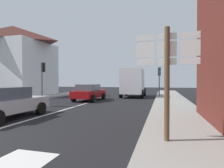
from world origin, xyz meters
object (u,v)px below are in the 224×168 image
Objects in this scene: sedan_far at (89,92)px; delivery_truck at (133,82)px; route_sign_post at (167,72)px; traffic_light_near_left at (43,72)px; sedan_near at (5,102)px; traffic_light_far_right at (159,75)px.

delivery_truck is (3.28, 4.76, 0.89)m from sedan_far.
route_sign_post is (6.51, -10.41, 1.24)m from sedan_far.
route_sign_post is 15.42m from traffic_light_near_left.
route_sign_post is (3.23, -15.18, 0.35)m from delivery_truck.
delivery_truck is at bearing 73.70° from sedan_near.
sedan_far is 5.85m from delivery_truck.
traffic_light_near_left is at bearing -149.68° from delivery_truck.
sedan_near is at bearing -106.30° from delivery_truck.
delivery_truck reaches higher than sedan_far.
traffic_light_near_left is at bearing -153.01° from traffic_light_far_right.
route_sign_post is at bearing -57.99° from sedan_far.
delivery_truck is (3.92, 13.41, 0.89)m from sedan_near.
route_sign_post is 0.90× the size of traffic_light_near_left.
traffic_light_near_left is at bearing 137.39° from route_sign_post.
sedan_near is 15.80m from traffic_light_far_right.
sedan_near is 0.99× the size of sedan_far.
sedan_far is 1.30× the size of traffic_light_far_right.
sedan_near and sedan_far have the same top height.
traffic_light_near_left is at bearing 179.79° from sedan_far.
sedan_far is at bearing -124.59° from delivery_truck.
sedan_near is 1.31× the size of route_sign_post.
route_sign_post reaches higher than sedan_near.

